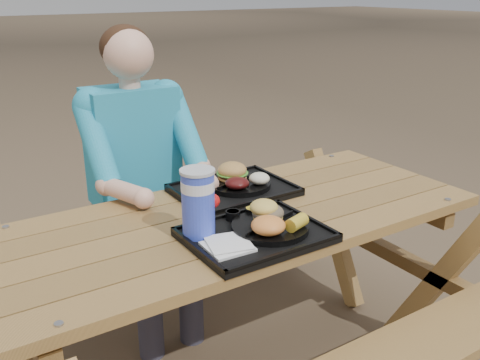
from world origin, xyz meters
TOP-DOWN VIEW (x-y plane):
  - picnic_table at (0.00, 0.00)m, footprint 1.80×1.49m
  - tray_near at (-0.07, -0.20)m, footprint 0.45×0.35m
  - tray_far at (0.09, 0.18)m, footprint 0.45×0.35m
  - plate_near at (-0.02, -0.21)m, footprint 0.26×0.26m
  - plate_far at (0.12, 0.19)m, footprint 0.26×0.26m
  - napkin_stack at (-0.20, -0.24)m, footprint 0.14×0.14m
  - soda_cup at (-0.23, -0.11)m, footprint 0.11×0.11m
  - condiment_bbq at (-0.07, -0.07)m, footprint 0.05×0.05m
  - condiment_mustard at (-0.00, -0.08)m, footprint 0.05×0.05m
  - sandwich at (0.00, -0.17)m, footprint 0.10×0.10m
  - mac_cheese at (-0.06, -0.26)m, footprint 0.11×0.11m
  - corn_cob at (0.04, -0.28)m, footprint 0.10×0.10m
  - cutlery_far at (-0.07, 0.19)m, footprint 0.07×0.15m
  - burger at (0.11, 0.24)m, footprint 0.12×0.12m
  - baked_beans at (0.07, 0.13)m, footprint 0.10×0.10m
  - potato_salad at (0.17, 0.13)m, footprint 0.08×0.08m
  - diner at (-0.14, 0.64)m, footprint 0.48×0.84m

SIDE VIEW (x-z plane):
  - picnic_table at x=0.00m, z-range 0.00..0.75m
  - diner at x=-0.14m, z-range 0.00..1.28m
  - tray_near at x=-0.07m, z-range 0.75..0.77m
  - tray_far at x=0.09m, z-range 0.75..0.77m
  - cutlery_far at x=-0.07m, z-range 0.77..0.78m
  - napkin_stack at x=-0.20m, z-range 0.77..0.79m
  - plate_near at x=-0.02m, z-range 0.77..0.79m
  - plate_far at x=0.12m, z-range 0.77..0.79m
  - condiment_mustard at x=0.00m, z-range 0.77..0.80m
  - condiment_bbq at x=-0.07m, z-range 0.77..0.80m
  - baked_beans at x=0.07m, z-range 0.79..0.83m
  - corn_cob at x=0.04m, z-range 0.79..0.84m
  - potato_salad at x=0.17m, z-range 0.79..0.84m
  - mac_cheese at x=-0.06m, z-range 0.79..0.85m
  - sandwich at x=0.00m, z-range 0.79..0.90m
  - burger at x=0.11m, z-range 0.79..0.90m
  - soda_cup at x=-0.23m, z-range 0.77..0.99m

